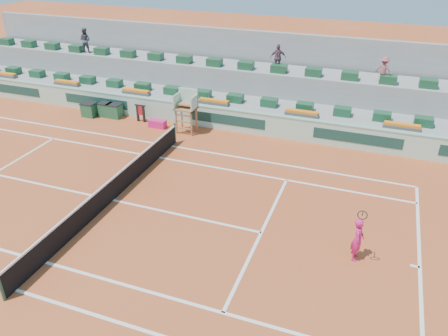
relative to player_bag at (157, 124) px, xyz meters
The scene contains 20 objects.
ground 7.65m from the player_bag, 76.13° to the right, with size 90.00×90.00×0.00m, color #A84520.
seating_tier_lower 3.77m from the player_bag, 60.76° to the left, with size 36.00×4.00×1.20m, color #969693.
seating_tier_upper 5.32m from the player_bag, 69.39° to the left, with size 36.00×2.40×2.60m, color #969693.
stadium_back_wall 7.01m from the player_bag, 74.19° to the left, with size 36.00×0.40×4.40m, color #969693.
player_bag is the anchor object (origin of this frame).
spectator_left 9.22m from the player_bag, 149.58° to the left, with size 0.78×0.61×1.60m, color #464752.
spectator_mid 7.92m from the player_bag, 38.49° to the left, with size 0.91×0.38×1.55m, color #6A4753.
spectator_right 12.71m from the player_bag, 20.75° to the left, with size 0.90×0.52×1.39m, color #9B4D53.
court_lines 7.65m from the player_bag, 76.13° to the right, with size 23.89×11.09×0.01m.
tennis_net 7.65m from the player_bag, 76.13° to the right, with size 0.10×11.97×1.10m.
advertising_hoarding 2.18m from the player_bag, 30.01° to the left, with size 36.00×0.34×1.26m.
umpire_chair 2.26m from the player_bag, ahead, with size 1.10×0.90×2.40m.
seat_row_lower 3.23m from the player_bag, 52.34° to the left, with size 32.90×0.60×0.44m.
seat_row_upper 5.33m from the player_bag, 66.79° to the left, with size 32.90×0.60×0.44m.
flower_planters 1.96m from the player_bag, 78.06° to the left, with size 26.80×0.36×0.28m.
drink_cooler_a 3.13m from the player_bag, behind, with size 0.83×0.72×0.84m.
drink_cooler_b 3.73m from the player_bag, behind, with size 0.74×0.64×0.84m.
drink_cooler_c 4.62m from the player_bag, behind, with size 0.84×0.73×0.84m.
towel_rack 1.42m from the player_bag, 161.74° to the left, with size 0.67×0.11×1.03m.
tennis_player 13.95m from the player_bag, 33.50° to the right, with size 0.38×0.85×2.28m.
Camera 1 is at (9.60, -12.72, 9.91)m, focal length 35.00 mm.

